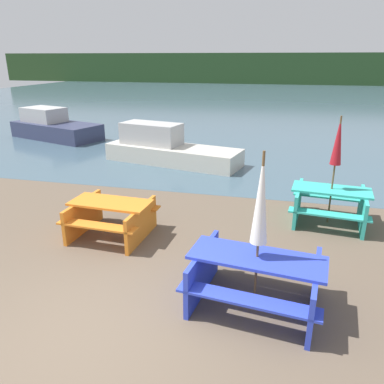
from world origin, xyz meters
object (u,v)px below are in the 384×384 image
at_px(umbrella_white, 261,200).
at_px(boat, 167,149).
at_px(boat_second, 54,127).
at_px(picnic_table_orange, 111,215).
at_px(picnic_table_blue, 256,276).
at_px(picnic_table_teal, 330,203).
at_px(umbrella_crimson, 338,142).

distance_m(umbrella_white, boat, 8.17).
bearing_deg(boat_second, boat, -6.34).
xyz_separation_m(umbrella_white, boat, (-3.52, 7.28, -1.16)).
height_order(picnic_table_orange, boat, boat).
distance_m(picnic_table_blue, boat, 8.09).
bearing_deg(umbrella_white, picnic_table_teal, 67.82).
distance_m(umbrella_white, umbrella_crimson, 3.54).
relative_size(picnic_table_orange, umbrella_crimson, 0.71).
relative_size(picnic_table_blue, umbrella_crimson, 0.89).
height_order(picnic_table_orange, boat_second, boat_second).
bearing_deg(picnic_table_teal, umbrella_crimson, -90.00).
bearing_deg(picnic_table_blue, umbrella_crimson, 67.82).
bearing_deg(umbrella_white, umbrella_crimson, 67.82).
height_order(umbrella_crimson, boat_second, umbrella_crimson).
xyz_separation_m(picnic_table_blue, umbrella_crimson, (1.34, 3.28, 1.29)).
distance_m(picnic_table_blue, picnic_table_orange, 3.36).
xyz_separation_m(picnic_table_orange, boat_second, (-6.66, 8.47, 0.04)).
bearing_deg(picnic_table_teal, boat, 140.56).
distance_m(picnic_table_orange, umbrella_white, 3.56).
distance_m(picnic_table_teal, boat_second, 12.88).
bearing_deg(picnic_table_orange, boat, 95.74).
distance_m(picnic_table_blue, umbrella_white, 1.15).
bearing_deg(picnic_table_orange, boat_second, 128.16).
height_order(boat, boat_second, boat_second).
relative_size(picnic_table_blue, picnic_table_teal, 1.17).
bearing_deg(picnic_table_teal, boat_second, 148.16).
height_order(picnic_table_teal, umbrella_crimson, umbrella_crimson).
height_order(picnic_table_blue, umbrella_white, umbrella_white).
bearing_deg(picnic_table_orange, umbrella_white, -28.51).
relative_size(umbrella_crimson, boat_second, 0.52).
relative_size(picnic_table_orange, boat, 0.34).
distance_m(picnic_table_teal, umbrella_white, 3.73).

